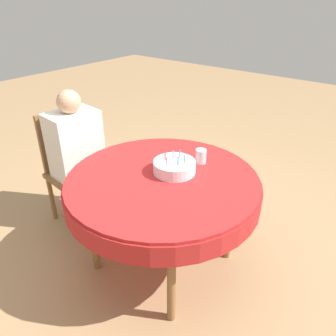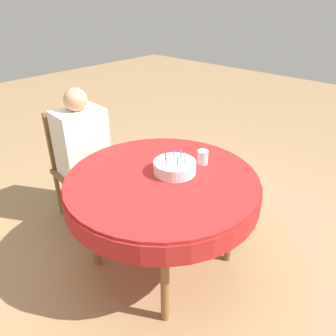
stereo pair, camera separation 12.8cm
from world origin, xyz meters
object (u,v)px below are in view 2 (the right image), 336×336
chair (80,162)px  birthday_cake (175,167)px  person (83,146)px  drinking_glass (203,157)px

chair → birthday_cake: size_ratio=3.40×
person → birthday_cake: 0.85m
birthday_cake → drinking_glass: size_ratio=2.83×
birthday_cake → drinking_glass: bearing=-15.3°
chair → drinking_glass: bearing=-66.5°
birthday_cake → chair: bearing=96.3°
chair → drinking_glass: (0.32, -1.00, 0.26)m
chair → person: person is taller
person → drinking_glass: person is taller
drinking_glass → birthday_cake: bearing=164.7°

